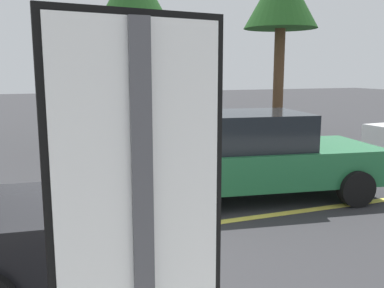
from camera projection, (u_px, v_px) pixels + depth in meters
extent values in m
plane|color=#2D2D30|center=(72.00, 243.00, 5.84)|extent=(80.00, 80.00, 0.00)
cube|color=#E0D14C|center=(262.00, 216.00, 6.87)|extent=(28.00, 0.16, 0.01)
cube|color=white|center=(141.00, 187.00, 1.22)|extent=(0.50, 0.09, 0.95)
cube|color=black|center=(141.00, 187.00, 1.22)|extent=(0.54, 0.09, 0.99)
cube|color=#236B3D|center=(255.00, 164.00, 7.85)|extent=(4.72, 2.45, 0.64)
cube|color=black|center=(244.00, 130.00, 7.69)|extent=(2.37, 1.90, 0.64)
cylinder|color=black|center=(307.00, 166.00, 9.10)|extent=(0.66, 0.31, 0.64)
cylinder|color=black|center=(356.00, 189.00, 7.35)|extent=(0.66, 0.31, 0.64)
cylinder|color=black|center=(166.00, 173.00, 8.46)|extent=(0.66, 0.31, 0.64)
cylinder|color=black|center=(184.00, 200.00, 6.71)|extent=(0.66, 0.31, 0.64)
cylinder|color=black|center=(13.00, 233.00, 5.34)|extent=(0.66, 0.29, 0.64)
cylinder|color=black|center=(379.00, 147.00, 11.27)|extent=(0.65, 0.27, 0.64)
cylinder|color=#513823|center=(136.00, 99.00, 12.97)|extent=(0.29, 0.29, 2.96)
cone|color=#1E4C1C|center=(134.00, 3.00, 12.48)|extent=(3.01, 3.01, 2.67)
cylinder|color=#513823|center=(278.00, 82.00, 15.83)|extent=(0.39, 0.39, 3.85)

